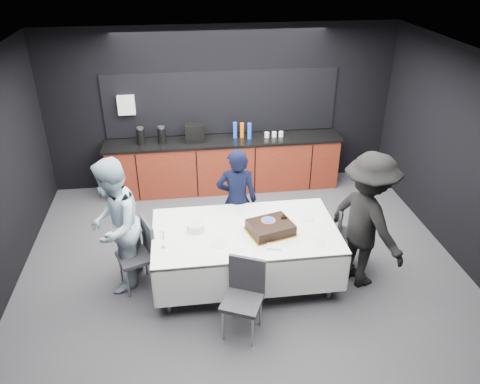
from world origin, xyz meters
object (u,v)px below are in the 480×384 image
Objects in this scene: plate_stack at (196,227)px; person_center at (237,201)px; party_table at (245,239)px; chair_near at (244,291)px; champagne_flute at (162,236)px; chair_left at (141,250)px; cake_assembly at (271,227)px; person_right at (367,221)px; chair_right at (348,231)px; person_left at (114,226)px.

plate_stack is 0.90m from person_center.
party_table is 2.51× the size of chair_near.
champagne_flute is 0.24× the size of chair_left.
party_table is 2.51× the size of chair_left.
person_center is (-0.31, 0.83, -0.07)m from cake_assembly.
person_right is (1.63, 0.66, 0.38)m from chair_near.
chair_near is (-1.55, -1.03, 0.00)m from chair_right.
chair_left is at bearing 60.65° from person_right.
person_left is (-1.61, 0.14, 0.24)m from party_table.
person_right is at bearing -77.82° from chair_right.
person_left reaches higher than plate_stack.
person_right is (1.51, -0.94, 0.13)m from person_center.
person_center is at bearing 118.87° from person_left.
cake_assembly is 0.71× the size of chair_near.
plate_stack is 0.52m from champagne_flute.
chair_left is 0.59× the size of person_center.
person_left is at bearing 60.33° from person_right.
person_center is (0.60, 0.67, -0.05)m from plate_stack.
chair_left is 2.86m from person_right.
chair_left is 2.74m from chair_right.
person_left is (-1.92, 0.23, 0.04)m from cake_assembly.
party_table is 0.75m from person_center.
plate_stack is 0.24× the size of chair_near.
person_left is (-0.29, 0.05, 0.35)m from chair_left.
chair_near is at bearing -62.98° from plate_stack.
person_center is 1.71m from person_left.
person_right reaches higher than chair_left.
plate_stack is 0.14× the size of person_center.
chair_left is (-1.63, 0.18, -0.31)m from cake_assembly.
person_right is (2.11, -0.27, 0.08)m from plate_stack.
cake_assembly is 0.37× the size of person_left.
plate_stack is 0.77m from chair_left.
person_center is (-0.01, 0.74, 0.14)m from party_table.
person_center is at bearing 34.57° from person_right.
chair_left is 0.52× the size of person_left.
cake_assembly reaches higher than plate_stack.
chair_right is at bearing 98.70° from person_left.
chair_right is 0.53m from person_right.
cake_assembly reaches higher than chair_near.
party_table is at bearing -6.74° from plate_stack.
champagne_flute is 2.52m from person_right.
chair_right is (2.74, 0.07, 0.00)m from chair_left.
party_table is at bearing -173.56° from chair_right.
champagne_flute is at bearing -166.77° from party_table.
cake_assembly is 2.94× the size of champagne_flute.
person_center is at bearing 47.93° from plate_stack.
chair_near is (0.89, -0.63, -0.40)m from champagne_flute.
champagne_flute reaches higher than chair_right.
person_right is at bearing 22.13° from chair_near.
person_right is at bearing -5.29° from cake_assembly.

